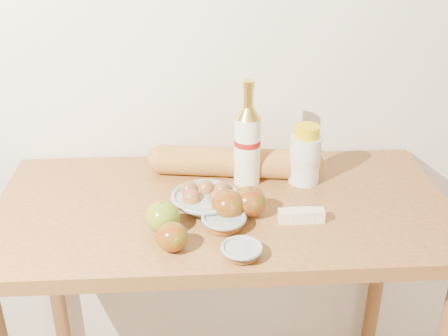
{
  "coord_description": "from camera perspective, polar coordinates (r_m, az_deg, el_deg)",
  "views": [
    {
      "loc": [
        -0.07,
        -0.1,
        1.66
      ],
      "look_at": [
        0.0,
        1.15,
        1.02
      ],
      "focal_mm": 45.0,
      "sensor_mm": 36.0,
      "label": 1
    }
  ],
  "objects": [
    {
      "name": "apple_redgreen_front",
      "position": [
        1.3,
        -5.28,
        -6.97
      ],
      "size": [
        0.1,
        0.1,
        0.07
      ],
      "rotation": [
        0.0,
        0.0,
        -0.35
      ],
      "color": "#960809",
      "rests_on": "table"
    },
    {
      "name": "syrup_bowl",
      "position": [
        1.38,
        -0.01,
        -5.43
      ],
      "size": [
        0.14,
        0.14,
        0.03
      ],
      "rotation": [
        0.0,
        0.0,
        0.28
      ],
      "color": "gray",
      "rests_on": "table"
    },
    {
      "name": "egg_bowl",
      "position": [
        1.46,
        -1.92,
        -3.13
      ],
      "size": [
        0.19,
        0.19,
        0.06
      ],
      "rotation": [
        0.0,
        0.0,
        -0.08
      ],
      "color": "gray",
      "rests_on": "table"
    },
    {
      "name": "butter_stick",
      "position": [
        1.42,
        7.86,
        -4.83
      ],
      "size": [
        0.11,
        0.03,
        0.03
      ],
      "rotation": [
        0.0,
        0.0,
        0.0
      ],
      "color": "beige",
      "rests_on": "table"
    },
    {
      "name": "bourbon_bottle",
      "position": [
        1.54,
        2.39,
        2.58
      ],
      "size": [
        0.09,
        0.09,
        0.3
      ],
      "rotation": [
        0.0,
        0.0,
        -0.36
      ],
      "color": "#F1E8CD",
      "rests_on": "table"
    },
    {
      "name": "apple_redgreen_right",
      "position": [
        1.42,
        2.62,
        -3.43
      ],
      "size": [
        0.09,
        0.09,
        0.08
      ],
      "rotation": [
        0.0,
        0.0,
        -0.05
      ],
      "color": "maroon",
      "rests_on": "table"
    },
    {
      "name": "apple_extra",
      "position": [
        1.4,
        0.45,
        -3.79
      ],
      "size": [
        0.09,
        0.09,
        0.08
      ],
      "rotation": [
        0.0,
        0.0,
        -0.05
      ],
      "color": "maroon",
      "rests_on": "table"
    },
    {
      "name": "apple_yellowgreen",
      "position": [
        1.36,
        -6.26,
        -4.96
      ],
      "size": [
        0.11,
        0.11,
        0.08
      ],
      "rotation": [
        0.0,
        0.0,
        0.35
      ],
      "color": "olive",
      "rests_on": "table"
    },
    {
      "name": "table",
      "position": [
        1.55,
        -0.07,
        -7.53
      ],
      "size": [
        1.2,
        0.6,
        0.9
      ],
      "color": "#A26B34",
      "rests_on": "ground"
    },
    {
      "name": "back_wall",
      "position": [
        1.65,
        -0.77,
        14.51
      ],
      "size": [
        3.5,
        0.02,
        2.6
      ],
      "primitive_type": "cube",
      "color": "silver",
      "rests_on": "ground"
    },
    {
      "name": "sugar_bowl",
      "position": [
        1.28,
        1.82,
        -8.42
      ],
      "size": [
        0.11,
        0.11,
        0.03
      ],
      "rotation": [
        0.0,
        0.0,
        -0.11
      ],
      "color": "gray",
      "rests_on": "table"
    },
    {
      "name": "baguette",
      "position": [
        1.6,
        1.12,
        0.59
      ],
      "size": [
        0.51,
        0.16,
        0.08
      ],
      "rotation": [
        0.0,
        0.0,
        -0.14
      ],
      "color": "#C78C3C",
      "rests_on": "table"
    },
    {
      "name": "cream_bottle",
      "position": [
        1.57,
        8.23,
        1.18
      ],
      "size": [
        0.09,
        0.09,
        0.17
      ],
      "rotation": [
        0.0,
        0.0,
        0.05
      ],
      "color": "silver",
      "rests_on": "table"
    }
  ]
}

